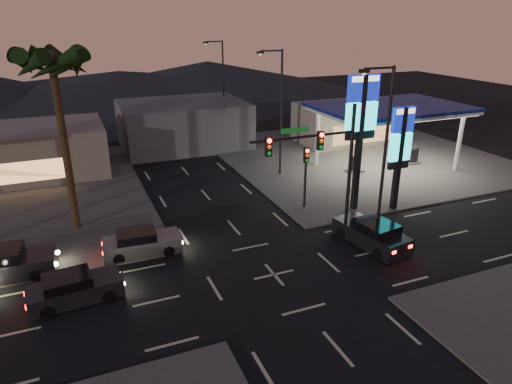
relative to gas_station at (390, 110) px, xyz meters
name	(u,v)px	position (x,y,z in m)	size (l,w,h in m)	color
ground	(274,275)	(-16.00, -12.00, -5.08)	(140.00, 140.00, 0.00)	black
corner_lot_ne	(357,156)	(0.00, 4.00, -5.02)	(24.00, 24.00, 0.12)	#47443F
gas_station	(390,110)	(0.00, 0.00, 0.00)	(12.20, 8.20, 5.47)	silver
convenience_store	(347,123)	(2.00, 9.00, -3.08)	(10.00, 6.00, 4.00)	#726B5B
pylon_sign_tall	(361,117)	(-7.50, -6.50, 1.31)	(2.20, 0.35, 9.00)	black
pylon_sign_short	(400,143)	(-5.00, -7.50, -0.42)	(1.60, 0.35, 7.00)	black
traffic_signal_mast	(324,158)	(-12.24, -10.01, 0.15)	(6.10, 0.39, 8.00)	black
pedestal_signal	(306,168)	(-10.50, -5.02, -2.16)	(0.32, 0.39, 4.30)	black
streetlight_near	(382,148)	(-9.21, -11.00, 0.64)	(2.14, 0.25, 10.00)	black
streetlight_mid	(279,106)	(-9.21, 2.00, 0.64)	(2.14, 0.25, 10.00)	black
streetlight_far	(221,83)	(-9.21, 16.00, 0.64)	(2.14, 0.25, 10.00)	black
palm_a	(53,73)	(-25.00, -2.50, 4.35)	(4.41, 4.41, 10.86)	black
building_far_west	(0,154)	(-30.00, 10.00, -3.08)	(16.00, 8.00, 4.00)	#726B5B
building_far_mid	(183,124)	(-14.00, 14.00, -2.88)	(12.00, 9.00, 4.40)	#4C4C51
hill_right	(208,76)	(-1.00, 48.00, -2.58)	(50.00, 50.00, 5.00)	black
hill_center	(119,84)	(-16.00, 48.00, -3.08)	(60.00, 60.00, 4.00)	black
car_lane_a_front	(74,289)	(-25.47, -10.50, -4.44)	(4.36, 2.12, 1.38)	black
car_lane_b_front	(141,243)	(-21.85, -7.12, -4.43)	(4.37, 2.03, 1.39)	#5C5D5F
car_lane_b_mid	(4,265)	(-28.59, -7.00, -4.34)	(4.99, 2.37, 1.59)	black
suv_station	(372,234)	(-9.49, -11.23, -4.37)	(2.61, 4.82, 1.53)	black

